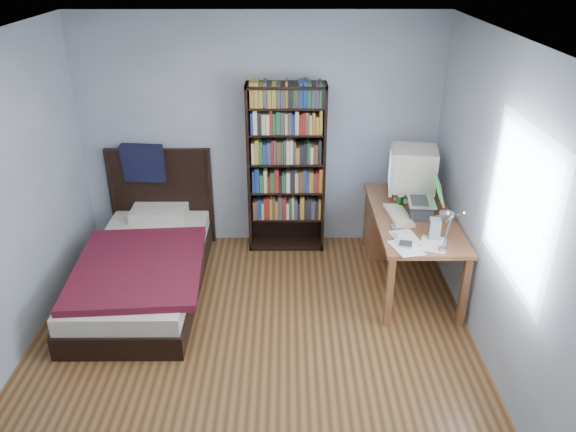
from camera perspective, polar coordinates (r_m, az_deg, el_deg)
The scene contains 14 objects.
room at distance 4.06m, azimuth -3.81°, elevation -0.72°, with size 4.20×4.24×2.50m.
desk at distance 6.02m, azimuth 11.52°, elevation -0.77°, with size 0.75×1.58×0.73m.
crt_monitor at distance 5.79m, azimuth 12.42°, elevation 4.64°, with size 0.52×0.48×0.53m.
laptop at distance 5.45m, azimuth 13.53°, elevation 1.02°, with size 0.35×0.35×0.40m.
desk_lamp at distance 4.42m, azimuth 15.78°, elevation -0.54°, with size 0.21×0.47×0.55m.
keyboard at distance 5.43m, azimuth 11.15°, elevation 0.07°, with size 0.19×0.47×0.03m, color beige.
speaker at distance 5.08m, azimuth 14.69°, elevation -1.25°, with size 0.09×0.09×0.19m, color gray.
soda_can at distance 5.63m, azimuth 11.31°, elevation 1.47°, with size 0.06×0.06×0.11m, color #083D14.
mouse at distance 5.73m, azimuth 11.74°, elevation 1.47°, with size 0.07×0.12×0.04m, color silver.
phone_silver at distance 5.21m, azimuth 10.74°, elevation -1.10°, with size 0.05×0.10×0.02m, color #B1B1B6.
phone_grey at distance 5.06m, azimuth 10.83°, elevation -1.98°, with size 0.04×0.08×0.02m, color gray.
external_drive at distance 4.93m, azimuth 11.86°, elevation -2.86°, with size 0.11×0.11×0.02m, color gray.
bookshelf at distance 5.97m, azimuth -0.17°, elevation 4.78°, with size 0.82×0.30×1.82m.
bed at distance 5.70m, azimuth -14.25°, elevation -4.59°, with size 1.24×2.16×1.16m.
Camera 1 is at (0.29, -3.62, 3.08)m, focal length 35.00 mm.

